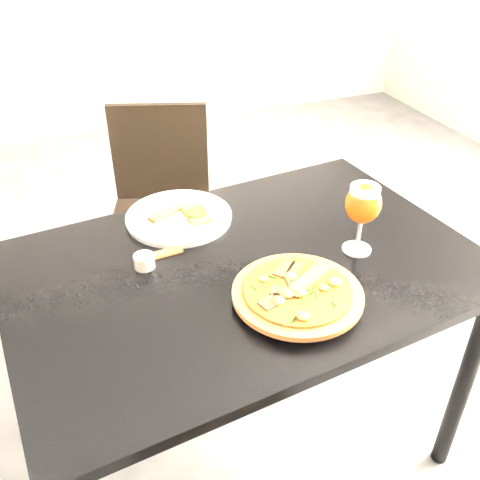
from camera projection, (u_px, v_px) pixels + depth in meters
name	position (u px, v px, depth m)	size (l,w,h in m)	color
ground	(252.00, 462.00, 1.74)	(6.00, 6.00, 0.00)	#4A4A4D
dining_table	(246.00, 290.00, 1.43)	(1.28, 0.92, 0.75)	black
chair_far	(162.00, 208.00, 2.15)	(0.51, 0.51, 0.87)	black
plate_main	(298.00, 294.00, 1.26)	(0.28, 0.28, 0.02)	white
pizza	(298.00, 292.00, 1.24)	(0.31, 0.31, 0.03)	brown
plate_second	(179.00, 217.00, 1.55)	(0.30, 0.30, 0.02)	white
crust_scraps	(187.00, 214.00, 1.54)	(0.17, 0.14, 0.01)	brown
loose_crust	(163.00, 253.00, 1.41)	(0.11, 0.02, 0.01)	brown
sauce_cup	(144.00, 261.00, 1.36)	(0.05, 0.05, 0.04)	silver
beer_glass	(363.00, 204.00, 1.35)	(0.09, 0.09, 0.20)	#B6BABF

